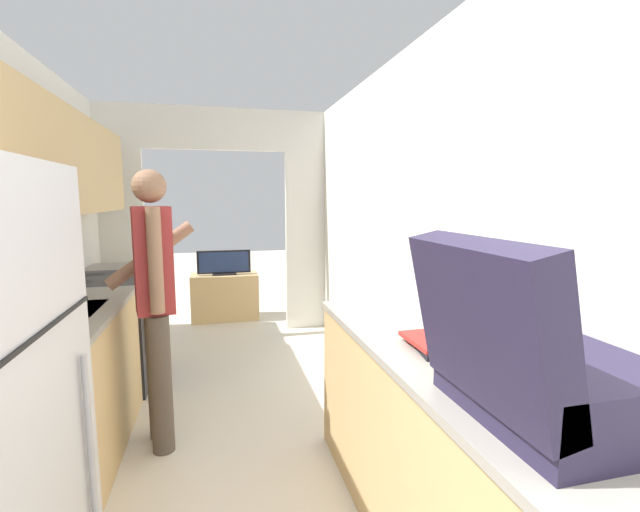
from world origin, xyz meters
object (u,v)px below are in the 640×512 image
at_px(person, 155,301).
at_px(suitcase, 528,363).
at_px(range_oven, 109,331).
at_px(book_stack, 436,343).
at_px(tv_cabinet, 225,296).
at_px(television, 224,263).

height_order(person, suitcase, person).
xyz_separation_m(range_oven, suitcase, (1.73, -2.71, 0.61)).
xyz_separation_m(person, suitcase, (1.22, -1.68, 0.15)).
distance_m(person, book_stack, 1.67).
bearing_deg(suitcase, range_oven, 122.54).
relative_size(range_oven, suitcase, 1.79).
height_order(range_oven, person, person).
bearing_deg(book_stack, tv_cabinet, 101.80).
bearing_deg(television, tv_cabinet, 90.00).
bearing_deg(suitcase, person, 125.95).
bearing_deg(range_oven, book_stack, -49.99).
distance_m(range_oven, television, 1.99).
height_order(range_oven, tv_cabinet, range_oven).
xyz_separation_m(book_stack, television, (-0.81, 3.84, -0.19)).
relative_size(book_stack, television, 0.48).
xyz_separation_m(person, tv_cabinet, (0.46, 2.79, -0.63)).
relative_size(suitcase, tv_cabinet, 0.70).
height_order(suitcase, tv_cabinet, suitcase).
xyz_separation_m(range_oven, television, (0.96, 1.73, 0.27)).
xyz_separation_m(range_oven, tv_cabinet, (0.96, 1.77, -0.17)).
relative_size(person, tv_cabinet, 2.05).
height_order(book_stack, tv_cabinet, book_stack).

